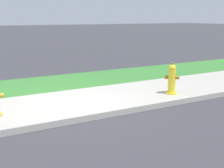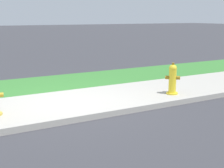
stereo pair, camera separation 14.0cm
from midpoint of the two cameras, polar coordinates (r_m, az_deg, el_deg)
ground_plane at (r=7.06m, az=-7.71°, el=-3.54°), size 120.00×120.00×0.00m
sidewalk_pavement at (r=7.06m, az=-7.71°, el=-3.50°), size 18.00×2.32×0.01m
grass_verge at (r=9.15m, az=-12.88°, el=-0.04°), size 18.00×2.21×0.01m
street_curb at (r=5.95m, az=-3.36°, el=-5.88°), size 18.00×0.16×0.12m
fire_hydrant_near_corner at (r=7.88m, az=11.51°, el=0.87°), size 0.34×0.34×0.80m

